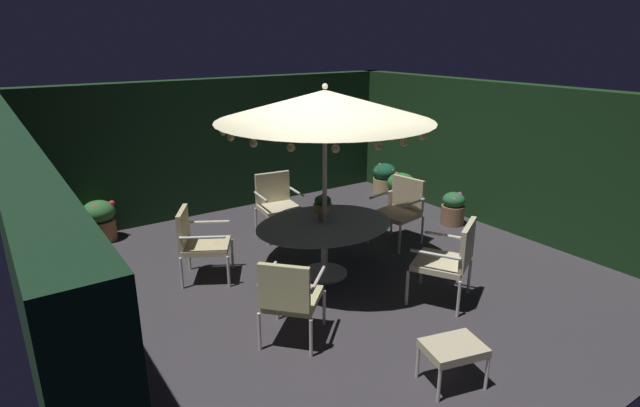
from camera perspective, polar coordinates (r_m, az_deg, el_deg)
name	(u,v)px	position (r m, az deg, el deg)	size (l,w,h in m)	color
ground_plane	(330,274)	(6.87, 1.17, -7.93)	(7.12, 7.06, 0.02)	#3A363B
hedge_backdrop_rear	(222,145)	(9.31, -10.97, 6.47)	(7.12, 0.30, 2.34)	#19341B
hedge_backdrop_left	(26,251)	(5.35, -30.14, -4.65)	(0.30, 7.06, 2.34)	#15311D
hedge_backdrop_right	(502,156)	(8.81, 19.71, 5.05)	(0.30, 7.06, 2.34)	#183518
patio_dining_table	(325,231)	(6.61, 0.51, -3.15)	(1.85, 1.49, 0.72)	silver
patio_umbrella	(325,106)	(6.20, 0.55, 10.90)	(2.68, 2.68, 2.49)	beige
centerpiece_planter	(323,205)	(6.64, 0.32, -0.15)	(0.25, 0.25, 0.35)	tan
patio_chair_north	(401,206)	(7.79, 9.05, -0.32)	(0.69, 0.71, 0.99)	silver
patio_chair_northeast	(277,200)	(8.01, -4.90, 0.38)	(0.69, 0.64, 0.98)	silver
patio_chair_east	(198,240)	(6.71, -13.52, -3.95)	(0.81, 0.80, 0.95)	silver
patio_chair_southeast	(290,295)	(5.20, -3.42, -10.24)	(0.84, 0.83, 0.96)	silver
patio_chair_south	(451,257)	(6.14, 14.44, -5.79)	(0.87, 0.86, 1.01)	silver
ottoman_footrest	(453,350)	(4.89, 14.73, -15.59)	(0.61, 0.51, 0.41)	silver
potted_plant_front_corner	(94,331)	(5.56, -24.03, -12.91)	(0.44, 0.44, 0.59)	tan
potted_plant_back_right	(384,177)	(10.34, 7.24, 2.91)	(0.48, 0.48, 0.59)	tan
potted_plant_left_near	(42,228)	(8.37, -28.70, -2.42)	(0.61, 0.61, 0.71)	beige
potted_plant_left_far	(63,267)	(7.08, -26.88, -6.41)	(0.39, 0.39, 0.55)	tan
potted_plant_right_near	(401,188)	(9.55, 9.05, 1.71)	(0.51, 0.51, 0.62)	olive
potted_plant_right_far	(71,300)	(6.23, -26.18, -9.68)	(0.35, 0.35, 0.60)	tan
potted_plant_back_left	(453,208)	(8.80, 14.69, -0.53)	(0.39, 0.39, 0.55)	#8D6345
potted_plant_back_center	(99,220)	(8.54, -23.51, -1.67)	(0.50, 0.49, 0.63)	#A86943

